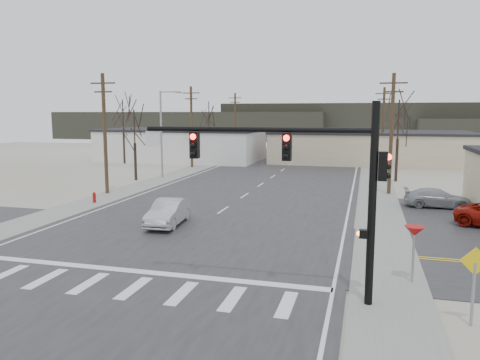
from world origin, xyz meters
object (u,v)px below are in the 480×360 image
object	(u,v)px
car_far_a	(315,151)
car_far_b	(304,148)
fire_hydrant	(94,197)
sedan_crossing	(168,212)
traffic_signal_mast	(317,174)
car_parked_silver	(437,198)

from	to	relation	value
car_far_a	car_far_b	size ratio (longest dim) A/B	1.27
fire_hydrant	sedan_crossing	bearing A→B (deg)	-31.18
car_far_b	traffic_signal_mast	bearing A→B (deg)	-102.62
sedan_crossing	car_far_a	xyz separation A→B (m)	(3.79, 47.39, 0.07)
sedan_crossing	car_far_a	size ratio (longest dim) A/B	0.81
fire_hydrant	car_parked_silver	world-z (taller)	car_parked_silver
traffic_signal_mast	sedan_crossing	distance (m)	13.99
fire_hydrant	car_far_a	distance (m)	44.07
traffic_signal_mast	car_parked_silver	bearing A→B (deg)	70.70
car_far_a	car_parked_silver	size ratio (longest dim) A/B	1.25
traffic_signal_mast	car_far_a	bearing A→B (deg)	96.08
car_far_a	car_parked_silver	world-z (taller)	car_far_a
sedan_crossing	car_far_b	xyz separation A→B (m)	(1.12, 54.61, 0.00)
traffic_signal_mast	fire_hydrant	size ratio (longest dim) A/B	10.29
traffic_signal_mast	car_parked_silver	world-z (taller)	traffic_signal_mast
fire_hydrant	car_parked_silver	bearing A→B (deg)	11.39
sedan_crossing	car_parked_silver	distance (m)	19.33
fire_hydrant	car_parked_silver	xyz separation A→B (m)	(24.82, 5.00, 0.25)
sedan_crossing	car_far_a	distance (m)	47.54
traffic_signal_mast	sedan_crossing	xyz separation A→B (m)	(-9.81, 9.19, -3.86)
car_far_b	car_parked_silver	bearing A→B (deg)	-91.31
car_far_a	car_far_b	distance (m)	7.69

